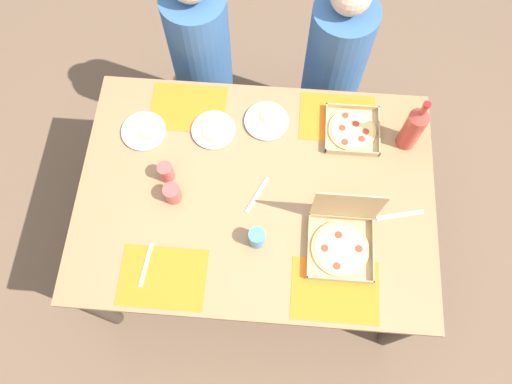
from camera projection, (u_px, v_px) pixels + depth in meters
The scene contains 20 objects.
ground_plane at pixel (256, 241), 2.86m from camera, with size 6.00×6.00×0.00m, color brown.
dining_table at pixel (256, 200), 2.24m from camera, with size 1.59×1.12×0.76m.
placemat_near_left at pixel (163, 277), 2.01m from camera, with size 0.36×0.26×0.00m, color orange.
placemat_near_right at pixel (335, 290), 1.99m from camera, with size 0.36×0.26×0.00m, color orange.
placemat_far_left at pixel (188, 108), 2.32m from camera, with size 0.36×0.26×0.00m, color orange.
placemat_far_right at pixel (338, 117), 2.30m from camera, with size 0.36×0.26×0.00m, color orange.
pizza_box_center at pixel (342, 239), 2.02m from camera, with size 0.28×0.28×0.31m.
pizza_box_corner_right at pixel (352, 130), 2.26m from camera, with size 0.25×0.25×0.04m.
plate_near_left at pixel (213, 131), 2.26m from camera, with size 0.20×0.20×0.03m.
plate_middle at pixel (267, 121), 2.28m from camera, with size 0.21×0.21×0.03m.
plate_near_right at pixel (144, 131), 2.26m from camera, with size 0.21×0.21×0.03m.
soda_bottle at pixel (413, 128), 2.13m from camera, with size 0.09×0.09×0.32m.
cup_clear_left at pixel (257, 238), 2.02m from camera, with size 0.07×0.07×0.09m, color teal.
cup_clear_right at pixel (166, 172), 2.14m from camera, with size 0.07×0.07×0.10m, color #BF4742.
cup_red at pixel (172, 193), 2.10m from camera, with size 0.07×0.07×0.09m, color #BF4742.
fork_by_far_left at pixel (257, 195), 2.15m from camera, with size 0.19×0.02×0.01m, color #B7B7BC.
fork_by_near_left at pixel (146, 265), 2.03m from camera, with size 0.19×0.02×0.01m, color #B7B7BC.
knife_by_near_right at pixel (400, 215), 2.11m from camera, with size 0.21×0.02×0.01m, color #B7B7BC.
diner_left_seat at pixel (203, 64), 2.66m from camera, with size 0.32×0.32×1.23m.
diner_right_seat at pixel (332, 73), 2.65m from camera, with size 0.32×0.32×1.21m.
Camera 1 is at (0.06, -0.81, 2.75)m, focal length 34.04 mm.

